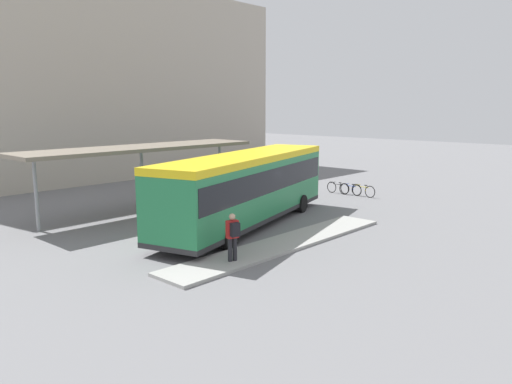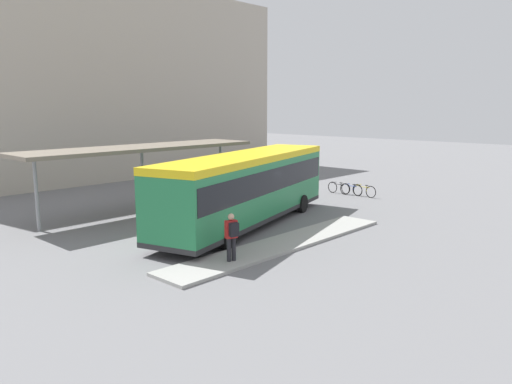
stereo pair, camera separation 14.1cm
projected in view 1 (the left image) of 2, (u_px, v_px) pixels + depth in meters
The scene contains 9 objects.
ground_plane at pixel (247, 225), 23.06m from camera, with size 120.00×120.00×0.00m, color slate.
curb_island at pixel (283, 244), 19.71m from camera, with size 11.57×1.80×0.12m.
city_bus at pixel (247, 184), 22.74m from camera, with size 12.56×5.89×3.29m.
pedestrian_waiting at pixel (233, 234), 17.16m from camera, with size 0.47×0.51×1.69m.
bicycle_yellow at pixel (363, 191), 30.28m from camera, with size 0.48×1.71×0.74m.
bicycle_blue at pixel (351, 189), 30.87m from camera, with size 0.48×1.61×0.70m.
bicycle_black at pixel (338, 188), 31.34m from camera, with size 0.48×1.68×0.73m.
station_shelter at pixel (141, 149), 25.41m from camera, with size 12.93×3.04×3.42m.
station_building at pixel (94, 84), 40.58m from camera, with size 28.42×12.35×14.34m.
Camera 1 is at (-16.29, -15.48, 5.44)m, focal length 35.00 mm.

